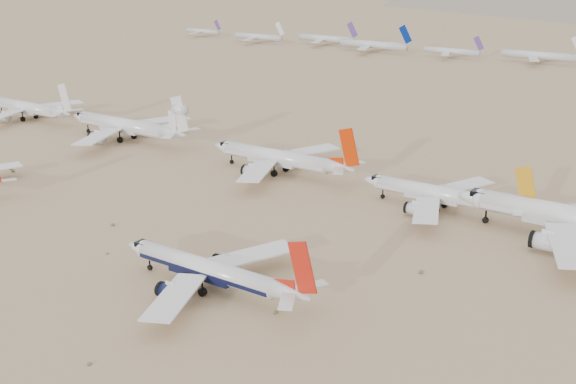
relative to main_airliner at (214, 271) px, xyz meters
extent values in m
plane|color=#947556|center=(-10.21, -2.00, -4.02)|extent=(7000.00, 7000.00, 0.00)
cylinder|color=silver|center=(-1.87, 0.00, 0.18)|extent=(30.92, 3.66, 3.66)
cube|color=black|center=(-1.87, 0.00, -0.28)|extent=(30.30, 3.71, 0.82)
sphere|color=silver|center=(-17.33, 0.00, 0.18)|extent=(3.66, 3.66, 3.66)
cube|color=black|center=(-17.88, 0.00, 1.18)|extent=(2.56, 2.38, 0.91)
cone|color=silver|center=(17.24, 0.00, 0.45)|extent=(7.73, 3.66, 3.66)
cube|color=silver|center=(0.51, -10.85, -0.46)|extent=(11.94, 18.82, 0.57)
cube|color=silver|center=(18.74, -3.55, 0.91)|extent=(4.91, 6.42, 0.22)
cylinder|color=black|center=(-3.59, -7.60, -2.11)|extent=(4.29, 2.63, 2.63)
cube|color=silver|center=(0.51, 10.85, -0.46)|extent=(11.94, 18.82, 0.57)
cube|color=silver|center=(18.74, 3.55, 0.91)|extent=(4.91, 6.42, 0.22)
cylinder|color=black|center=(-3.59, 7.60, -2.11)|extent=(4.29, 2.63, 2.63)
cube|color=#B71D0F|center=(19.39, 0.00, 5.79)|extent=(5.86, 0.29, 9.66)
cylinder|color=black|center=(-16.42, 0.00, -3.48)|extent=(1.10, 0.46, 1.10)
cylinder|color=black|center=(-0.58, -2.56, -3.26)|extent=(1.54, 0.91, 1.54)
cylinder|color=black|center=(-0.58, 2.56, -3.26)|extent=(1.54, 0.91, 1.54)
cube|color=silver|center=(-77.69, 10.96, 0.41)|extent=(4.35, 5.68, 0.20)
cylinder|color=silver|center=(47.39, 62.24, 1.56)|extent=(40.09, 4.86, 4.86)
cube|color=silver|center=(47.39, 62.24, 0.96)|extent=(39.29, 4.93, 1.09)
sphere|color=silver|center=(27.35, 62.24, 1.56)|extent=(4.86, 4.86, 4.86)
cube|color=black|center=(26.62, 62.24, 2.90)|extent=(3.40, 3.16, 1.21)
cube|color=silver|center=(50.49, 48.12, 0.71)|extent=(15.48, 24.40, 0.75)
cylinder|color=silver|center=(45.17, 52.33, -1.48)|extent=(5.57, 3.50, 3.50)
cylinder|color=silver|center=(45.17, 72.15, -1.48)|extent=(5.57, 3.50, 3.50)
cylinder|color=black|center=(28.56, 62.24, -3.30)|extent=(1.46, 0.61, 1.46)
cylinder|color=black|center=(49.06, 58.84, -3.00)|extent=(2.04, 1.21, 2.04)
cylinder|color=silver|center=(15.39, 64.22, 0.23)|extent=(30.41, 3.70, 3.70)
cube|color=silver|center=(15.39, 64.22, -0.24)|extent=(29.80, 3.75, 0.83)
sphere|color=silver|center=(0.18, 64.22, 0.23)|extent=(3.70, 3.70, 3.70)
cube|color=black|center=(-0.37, 64.22, 1.24)|extent=(2.59, 2.40, 0.92)
cone|color=silver|center=(34.18, 64.22, 0.50)|extent=(7.60, 3.70, 3.70)
cube|color=silver|center=(17.73, 53.51, -0.42)|extent=(11.74, 18.51, 0.57)
cube|color=silver|center=(35.66, 60.71, 0.96)|extent=(4.83, 6.31, 0.22)
cylinder|color=silver|center=(13.70, 56.70, -2.09)|extent=(4.22, 2.66, 2.66)
cube|color=silver|center=(17.73, 74.94, -0.42)|extent=(11.74, 18.51, 0.57)
cube|color=silver|center=(35.66, 67.73, 0.96)|extent=(4.83, 6.31, 0.22)
cylinder|color=silver|center=(13.70, 71.75, -2.09)|extent=(4.22, 2.66, 2.66)
cube|color=orange|center=(36.29, 64.22, 5.77)|extent=(5.76, 0.30, 9.50)
cylinder|color=black|center=(1.10, 64.22, -3.47)|extent=(1.11, 0.46, 1.11)
cylinder|color=black|center=(16.65, 61.64, -3.25)|extent=(1.55, 0.92, 1.55)
cylinder|color=black|center=(16.65, 66.81, -3.25)|extent=(1.55, 0.92, 1.55)
cylinder|color=silver|center=(-33.84, 66.80, 0.75)|extent=(33.98, 4.15, 4.15)
cube|color=silver|center=(-33.84, 66.80, 0.23)|extent=(33.30, 4.22, 0.93)
sphere|color=silver|center=(-50.83, 66.80, 0.75)|extent=(4.15, 4.15, 4.15)
cube|color=black|center=(-51.45, 66.80, 1.89)|extent=(2.91, 2.70, 1.04)
cone|color=silver|center=(-12.84, 66.80, 1.06)|extent=(8.50, 4.15, 4.15)
cube|color=silver|center=(-31.22, 54.81, 0.03)|extent=(13.12, 20.68, 0.64)
cube|color=silver|center=(-11.19, 62.87, 1.58)|extent=(5.39, 7.05, 0.25)
cylinder|color=silver|center=(-35.73, 58.38, -1.85)|extent=(4.72, 2.99, 2.99)
cube|color=silver|center=(-31.22, 78.79, 0.03)|extent=(13.12, 20.68, 0.64)
cube|color=silver|center=(-11.19, 70.73, 1.58)|extent=(5.39, 7.05, 0.25)
cylinder|color=silver|center=(-35.73, 75.22, -1.85)|extent=(4.72, 2.99, 2.99)
cube|color=#C42902|center=(-10.48, 66.80, 6.95)|extent=(6.44, 0.33, 10.61)
cylinder|color=black|center=(-49.79, 66.80, -3.40)|extent=(1.25, 0.52, 1.25)
cylinder|color=black|center=(-32.42, 63.89, -3.15)|extent=(1.74, 1.04, 1.74)
cylinder|color=black|center=(-32.42, 69.71, -3.15)|extent=(1.74, 1.04, 1.74)
cylinder|color=silver|center=(-96.77, 68.45, 1.10)|extent=(37.22, 4.46, 4.46)
cube|color=silver|center=(-96.77, 68.45, 0.54)|extent=(36.48, 4.52, 1.00)
sphere|color=silver|center=(-115.38, 68.45, 1.10)|extent=(4.46, 4.46, 4.46)
cube|color=black|center=(-116.05, 68.45, 2.33)|extent=(3.12, 2.90, 1.11)
cone|color=silver|center=(-73.76, 68.45, 1.44)|extent=(9.31, 4.46, 4.46)
cube|color=silver|center=(-93.89, 55.37, 0.32)|extent=(14.38, 22.65, 0.69)
cube|color=silver|center=(-71.95, 64.17, 1.99)|extent=(5.91, 7.73, 0.27)
cylinder|color=silver|center=(-98.84, 59.28, -1.69)|extent=(5.17, 3.21, 3.21)
cube|color=silver|center=(-93.89, 81.54, 0.32)|extent=(14.38, 22.65, 0.69)
cube|color=silver|center=(-71.95, 72.74, 1.99)|extent=(5.91, 7.73, 0.27)
cylinder|color=silver|center=(-98.84, 77.63, -1.69)|extent=(5.17, 3.21, 3.21)
cube|color=silver|center=(-71.18, 68.45, 7.87)|extent=(7.05, 0.36, 11.62)
cylinder|color=silver|center=(-70.92, 68.45, 9.30)|extent=(4.65, 2.89, 2.89)
cylinder|color=black|center=(-114.27, 68.45, -3.36)|extent=(1.34, 0.56, 1.34)
cylinder|color=black|center=(-95.22, 65.33, -3.09)|extent=(1.87, 1.11, 1.87)
cylinder|color=black|center=(-95.22, 71.57, -3.09)|extent=(1.87, 1.11, 1.87)
cylinder|color=silver|center=(-148.81, 69.26, 0.64)|extent=(33.01, 4.06, 4.06)
cube|color=silver|center=(-148.81, 69.26, 0.13)|extent=(32.35, 4.12, 0.91)
cone|color=silver|center=(-128.41, 69.26, 0.94)|extent=(8.25, 4.06, 4.06)
cube|color=silver|center=(-146.26, 57.60, -0.07)|extent=(12.75, 20.09, 0.62)
cube|color=silver|center=(-126.81, 65.44, 1.45)|extent=(5.24, 6.85, 0.24)
cylinder|color=silver|center=(-150.65, 61.07, -1.90)|extent=(4.58, 2.92, 2.92)
cube|color=silver|center=(-146.26, 80.91, -0.07)|extent=(12.75, 20.09, 0.62)
cube|color=silver|center=(-126.81, 73.08, 1.45)|extent=(5.24, 6.85, 0.24)
cylinder|color=silver|center=(-150.65, 77.45, -1.90)|extent=(4.58, 2.92, 2.92)
cube|color=silver|center=(-126.12, 69.26, 6.67)|extent=(6.26, 0.32, 10.31)
cylinder|color=black|center=(-164.30, 69.26, -3.42)|extent=(1.22, 0.51, 1.22)
cylinder|color=black|center=(-147.44, 66.42, -3.17)|extent=(1.70, 1.01, 1.70)
cylinder|color=black|center=(-147.44, 72.10, -3.17)|extent=(1.70, 1.01, 1.70)
cylinder|color=silver|center=(-273.28, 310.12, -0.13)|extent=(30.17, 2.98, 2.98)
cube|color=#523484|center=(-259.08, 310.12, 4.91)|extent=(6.01, 0.30, 7.57)
cube|color=silver|center=(-273.28, 302.31, -0.58)|extent=(7.95, 13.89, 0.30)
cube|color=silver|center=(-273.28, 317.92, -0.58)|extent=(7.95, 13.89, 0.30)
cylinder|color=silver|center=(-216.87, 302.28, 0.23)|extent=(37.51, 3.71, 3.71)
cube|color=silver|center=(-199.22, 302.28, 6.50)|extent=(7.47, 0.37, 9.41)
cube|color=silver|center=(-216.87, 292.57, -0.33)|extent=(9.88, 17.27, 0.37)
cube|color=silver|center=(-216.87, 311.99, -0.33)|extent=(9.88, 17.27, 0.37)
cylinder|color=silver|center=(-172.77, 317.83, 0.39)|extent=(40.80, 4.03, 4.03)
cube|color=#523484|center=(-153.57, 317.83, 7.21)|extent=(8.13, 0.40, 10.23)
cube|color=silver|center=(-172.77, 307.27, -0.21)|extent=(10.75, 18.78, 0.40)
cube|color=silver|center=(-172.77, 328.39, -0.21)|extent=(10.75, 18.78, 0.40)
cylinder|color=silver|center=(-131.60, 305.83, 0.59)|extent=(44.78, 4.43, 4.43)
cube|color=navy|center=(-110.53, 305.83, 8.07)|extent=(8.92, 0.44, 11.23)
cube|color=silver|center=(-131.60, 294.24, -0.08)|extent=(11.80, 20.61, 0.44)
cube|color=silver|center=(-131.60, 317.42, -0.08)|extent=(11.80, 20.61, 0.44)
cylinder|color=silver|center=(-82.16, 308.78, 0.03)|extent=(33.45, 3.31, 3.31)
cube|color=#523484|center=(-66.42, 308.78, 5.62)|extent=(6.66, 0.33, 8.39)
cube|color=silver|center=(-82.16, 300.13, -0.47)|extent=(8.81, 15.40, 0.33)
cube|color=silver|center=(-82.16, 317.44, -0.47)|extent=(8.81, 15.40, 0.33)
cylinder|color=silver|center=(-34.19, 316.71, 0.44)|extent=(41.70, 4.12, 4.12)
cube|color=silver|center=(-34.19, 305.91, -0.18)|extent=(10.99, 19.20, 0.41)
cube|color=silver|center=(-34.19, 327.50, -0.18)|extent=(10.99, 19.20, 0.41)
ellipsoid|color=brown|center=(-95.41, 25.20, -3.69)|extent=(1.12, 1.12, 0.62)
ellipsoid|color=brown|center=(-40.61, 12.40, -3.73)|extent=(0.98, 0.98, 0.54)
ellipsoid|color=brown|center=(0.49, -29.70, -3.81)|extent=(0.70, 0.70, 0.39)
ellipsoid|color=brown|center=(14.19, -0.40, -3.77)|extent=(0.84, 0.84, 0.46)
ellipsoid|color=brown|center=(27.89, 28.90, -3.73)|extent=(0.98, 0.98, 0.54)
ellipsoid|color=brown|center=(-97.84, 26.30, -3.71)|extent=(1.05, 1.05, 0.58)
ellipsoid|color=brown|center=(-29.27, 0.57, -3.86)|extent=(0.56, 0.56, 0.31)
camera|label=1|loc=(79.28, -90.73, 55.53)|focal=45.00mm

